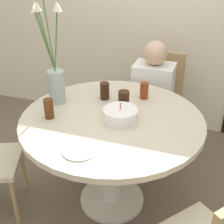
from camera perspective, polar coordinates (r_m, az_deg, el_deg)
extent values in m
plane|color=#6B5B4C|center=(2.51, 0.00, -15.74)|extent=(16.00, 16.00, 0.00)
cylinder|color=beige|center=(2.07, 0.00, -1.45)|extent=(1.22, 1.22, 0.04)
cylinder|color=silver|center=(2.27, 0.00, -9.19)|extent=(0.13, 0.13, 0.67)
cylinder|color=silver|center=(2.50, 0.00, -15.49)|extent=(0.49, 0.49, 0.03)
cube|color=beige|center=(2.90, 7.78, 0.91)|extent=(0.46, 0.46, 0.04)
cube|color=tan|center=(2.95, 9.36, 6.68)|extent=(0.38, 0.09, 0.46)
cylinder|color=tan|center=(2.92, 3.21, -3.49)|extent=(0.03, 0.03, 0.39)
cylinder|color=tan|center=(2.83, 9.50, -5.16)|extent=(0.03, 0.03, 0.39)
cylinder|color=tan|center=(3.19, 5.76, -0.55)|extent=(0.03, 0.03, 0.39)
cylinder|color=tan|center=(3.10, 11.56, -1.98)|extent=(0.03, 0.03, 0.39)
cylinder|color=tan|center=(2.32, -17.35, -15.38)|extent=(0.03, 0.03, 0.39)
cylinder|color=tan|center=(2.56, -15.84, -10.09)|extent=(0.03, 0.03, 0.39)
cylinder|color=white|center=(2.01, 1.53, -0.49)|extent=(0.23, 0.23, 0.08)
cylinder|color=#E54C4C|center=(1.98, 1.55, 1.07)|extent=(0.01, 0.01, 0.04)
cylinder|color=#9EB2AD|center=(2.24, -10.09, 4.58)|extent=(0.12, 0.12, 0.24)
cylinder|color=#4C7538|center=(2.09, -11.46, 13.77)|extent=(0.02, 0.06, 0.52)
cylinder|color=#4C7538|center=(2.09, -10.21, 12.73)|extent=(0.08, 0.05, 0.44)
cone|color=silver|center=(2.00, -10.03, 18.58)|extent=(0.06, 0.06, 0.07)
cylinder|color=#4C7538|center=(2.15, -12.10, 12.77)|extent=(0.11, 0.01, 0.42)
cone|color=silver|center=(2.13, -13.96, 18.30)|extent=(0.05, 0.05, 0.06)
cylinder|color=#4C7538|center=(2.12, -11.84, 12.66)|extent=(0.06, 0.05, 0.43)
cone|color=silver|center=(2.07, -13.48, 18.25)|extent=(0.05, 0.05, 0.05)
cylinder|color=#4C7538|center=(2.13, -12.19, 12.49)|extent=(0.10, 0.05, 0.42)
cone|color=silver|center=(2.09, -14.20, 17.83)|extent=(0.04, 0.04, 0.05)
cylinder|color=#4C7538|center=(2.10, -10.12, 14.00)|extent=(0.08, 0.01, 0.53)
cylinder|color=silver|center=(1.75, -5.97, -7.06)|extent=(0.19, 0.19, 0.01)
cylinder|color=#33190C|center=(2.14, 2.16, 2.27)|extent=(0.08, 0.08, 0.13)
cylinder|color=#33190C|center=(2.27, -1.35, 3.87)|extent=(0.07, 0.07, 0.12)
cylinder|color=#51280F|center=(2.06, -11.47, 0.61)|extent=(0.06, 0.06, 0.13)
cylinder|color=maroon|center=(2.29, 5.90, 3.95)|extent=(0.06, 0.06, 0.12)
cube|color=#383333|center=(2.93, 6.98, -3.12)|extent=(0.31, 0.24, 0.43)
cube|color=white|center=(2.73, 7.51, 4.46)|extent=(0.34, 0.24, 0.42)
sphere|color=#D1A889|center=(2.62, 7.95, 10.64)|extent=(0.20, 0.20, 0.20)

